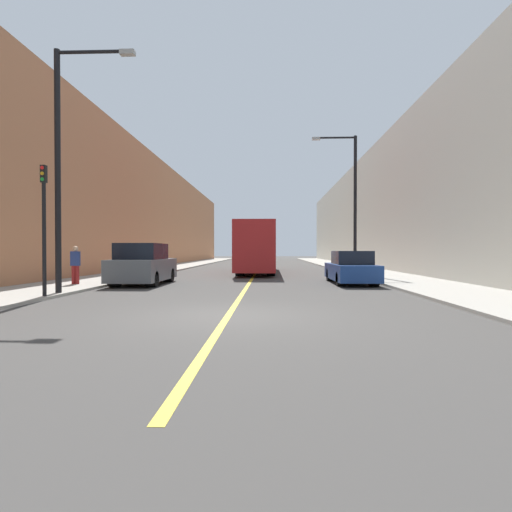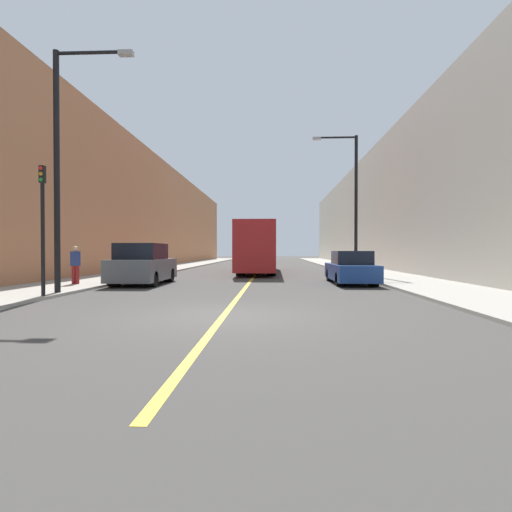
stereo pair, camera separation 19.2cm
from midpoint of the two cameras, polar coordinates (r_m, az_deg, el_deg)
ground_plane at (r=9.62m, az=-4.04°, el=-8.49°), size 200.00×200.00×0.00m
sidewalk_left at (r=40.46m, az=-10.16°, el=-1.35°), size 3.72×72.00×0.10m
sidewalk_right at (r=40.03m, az=12.29°, el=-1.38°), size 3.72×72.00×0.10m
building_row_left at (r=41.62m, az=-15.39°, el=5.83°), size 4.00×72.00×10.47m
building_row_right at (r=41.00m, az=17.67°, el=5.92°), size 4.00×72.00×10.49m
road_center_line at (r=39.48m, az=1.01°, el=-1.46°), size 0.16×72.00×0.01m
bus at (r=28.22m, az=0.55°, el=1.23°), size 2.43×12.43×3.30m
parked_suv_left at (r=18.94m, az=-15.59°, el=-1.31°), size 2.03×4.41×1.87m
car_right_near at (r=19.19m, az=13.66°, el=-1.80°), size 1.80×4.76×1.53m
street_lamp_left at (r=15.56m, az=-25.50°, el=12.84°), size 2.79×0.24×8.31m
street_lamp_right at (r=25.76m, az=13.82°, el=8.37°), size 2.79×0.24×8.58m
traffic_light at (r=14.40m, az=-27.83°, el=3.93°), size 0.16×0.18×4.15m
pedestrian at (r=18.98m, az=-24.13°, el=-1.09°), size 0.36×0.23×1.65m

